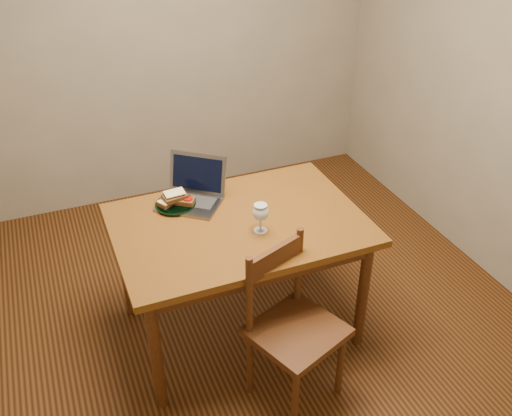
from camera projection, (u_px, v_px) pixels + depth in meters
name	position (u px, v px, depth m)	size (l,w,h in m)	color
floor	(249.00, 309.00, 3.50)	(3.20, 3.20, 0.02)	black
back_wall	(165.00, 29.00, 4.06)	(3.20, 0.02, 2.60)	gray
front_wall	(465.00, 325.00, 1.54)	(3.20, 0.02, 2.60)	gray
right_wall	(504.00, 69.00, 3.32)	(0.02, 3.20, 2.60)	gray
table	(239.00, 235.00, 3.02)	(1.30, 0.90, 0.74)	#562E0E
chair	(294.00, 321.00, 2.73)	(0.52, 0.51, 0.44)	#3B1A0C
plate	(176.00, 205.00, 3.10)	(0.22, 0.22, 0.02)	black
sandwich_cheese	(168.00, 201.00, 3.08)	(0.11, 0.06, 0.03)	#381E0C
sandwich_tomato	(183.00, 200.00, 3.09)	(0.12, 0.07, 0.04)	#381E0C
sandwich_top	(175.00, 196.00, 3.07)	(0.13, 0.07, 0.04)	#381E0C
milk_glass	(260.00, 218.00, 2.86)	(0.08, 0.08, 0.16)	white
laptop	(193.00, 189.00, 3.13)	(0.44, 0.43, 0.24)	slate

